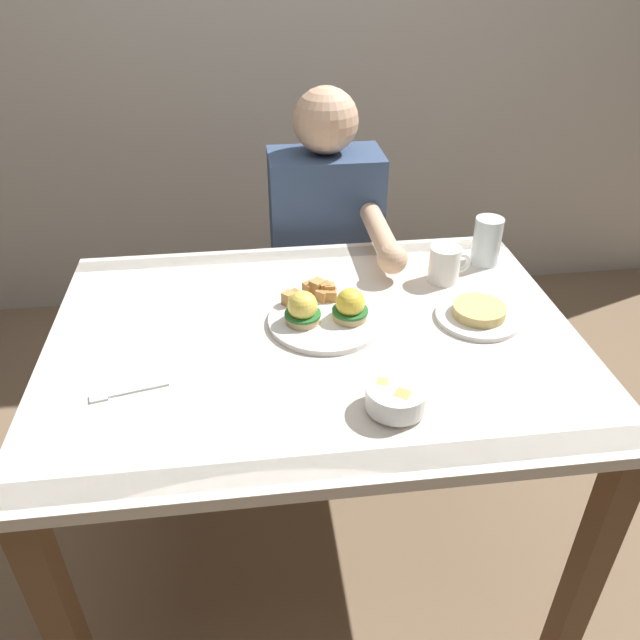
{
  "coord_description": "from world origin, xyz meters",
  "views": [
    {
      "loc": [
        -0.13,
        -1.15,
        1.54
      ],
      "look_at": [
        0.01,
        0.0,
        0.78
      ],
      "focal_mm": 34.89,
      "sensor_mm": 36.0,
      "label": 1
    }
  ],
  "objects_px": {
    "eggs_benedict_plate": "(325,312)",
    "coffee_mug": "(445,263)",
    "dining_table": "(314,372)",
    "water_glass_near": "(487,243)",
    "fork": "(124,392)",
    "diner_person": "(327,249)",
    "fruit_bowl": "(396,398)",
    "side_plate": "(479,314)"
  },
  "relations": [
    {
      "from": "eggs_benedict_plate",
      "to": "fork",
      "type": "relative_size",
      "value": 1.74
    },
    {
      "from": "coffee_mug",
      "to": "water_glass_near",
      "type": "bearing_deg",
      "value": 30.45
    },
    {
      "from": "dining_table",
      "to": "side_plate",
      "type": "bearing_deg",
      "value": 2.64
    },
    {
      "from": "dining_table",
      "to": "fruit_bowl",
      "type": "height_order",
      "value": "fruit_bowl"
    },
    {
      "from": "fork",
      "to": "diner_person",
      "type": "distance_m",
      "value": 0.92
    },
    {
      "from": "diner_person",
      "to": "coffee_mug",
      "type": "bearing_deg",
      "value": -57.5
    },
    {
      "from": "side_plate",
      "to": "diner_person",
      "type": "bearing_deg",
      "value": 115.54
    },
    {
      "from": "dining_table",
      "to": "fork",
      "type": "bearing_deg",
      "value": -158.82
    },
    {
      "from": "eggs_benedict_plate",
      "to": "diner_person",
      "type": "bearing_deg",
      "value": 81.56
    },
    {
      "from": "coffee_mug",
      "to": "water_glass_near",
      "type": "xyz_separation_m",
      "value": [
        0.14,
        0.08,
        0.01
      ]
    },
    {
      "from": "fruit_bowl",
      "to": "diner_person",
      "type": "relative_size",
      "value": 0.11
    },
    {
      "from": "fork",
      "to": "diner_person",
      "type": "relative_size",
      "value": 0.14
    },
    {
      "from": "eggs_benedict_plate",
      "to": "diner_person",
      "type": "height_order",
      "value": "diner_person"
    },
    {
      "from": "fork",
      "to": "side_plate",
      "type": "xyz_separation_m",
      "value": [
        0.79,
        0.17,
        0.01
      ]
    },
    {
      "from": "eggs_benedict_plate",
      "to": "coffee_mug",
      "type": "distance_m",
      "value": 0.37
    },
    {
      "from": "dining_table",
      "to": "eggs_benedict_plate",
      "type": "bearing_deg",
      "value": 58.41
    },
    {
      "from": "fruit_bowl",
      "to": "coffee_mug",
      "type": "bearing_deg",
      "value": 63.44
    },
    {
      "from": "fruit_bowl",
      "to": "water_glass_near",
      "type": "bearing_deg",
      "value": 56.0
    },
    {
      "from": "dining_table",
      "to": "coffee_mug",
      "type": "relative_size",
      "value": 10.77
    },
    {
      "from": "fruit_bowl",
      "to": "water_glass_near",
      "type": "relative_size",
      "value": 0.92
    },
    {
      "from": "eggs_benedict_plate",
      "to": "fork",
      "type": "height_order",
      "value": "eggs_benedict_plate"
    },
    {
      "from": "dining_table",
      "to": "fruit_bowl",
      "type": "bearing_deg",
      "value": -65.16
    },
    {
      "from": "fork",
      "to": "diner_person",
      "type": "height_order",
      "value": "diner_person"
    },
    {
      "from": "dining_table",
      "to": "fork",
      "type": "distance_m",
      "value": 0.44
    },
    {
      "from": "fruit_bowl",
      "to": "fork",
      "type": "xyz_separation_m",
      "value": [
        -0.53,
        0.11,
        -0.03
      ]
    },
    {
      "from": "eggs_benedict_plate",
      "to": "fruit_bowl",
      "type": "xyz_separation_m",
      "value": [
        0.09,
        -0.32,
        0.0
      ]
    },
    {
      "from": "fruit_bowl",
      "to": "dining_table",
      "type": "bearing_deg",
      "value": 114.84
    },
    {
      "from": "side_plate",
      "to": "diner_person",
      "type": "relative_size",
      "value": 0.18
    },
    {
      "from": "diner_person",
      "to": "water_glass_near",
      "type": "bearing_deg",
      "value": -38.76
    },
    {
      "from": "dining_table",
      "to": "coffee_mug",
      "type": "xyz_separation_m",
      "value": [
        0.36,
        0.21,
        0.16
      ]
    },
    {
      "from": "eggs_benedict_plate",
      "to": "coffee_mug",
      "type": "bearing_deg",
      "value": 25.15
    },
    {
      "from": "dining_table",
      "to": "water_glass_near",
      "type": "height_order",
      "value": "water_glass_near"
    },
    {
      "from": "fork",
      "to": "coffee_mug",
      "type": "bearing_deg",
      "value": 25.38
    },
    {
      "from": "coffee_mug",
      "to": "eggs_benedict_plate",
      "type": "bearing_deg",
      "value": -154.85
    },
    {
      "from": "eggs_benedict_plate",
      "to": "diner_person",
      "type": "relative_size",
      "value": 0.24
    },
    {
      "from": "dining_table",
      "to": "fruit_bowl",
      "type": "xyz_separation_m",
      "value": [
        0.13,
        -0.27,
        0.14
      ]
    },
    {
      "from": "coffee_mug",
      "to": "water_glass_near",
      "type": "height_order",
      "value": "water_glass_near"
    },
    {
      "from": "eggs_benedict_plate",
      "to": "diner_person",
      "type": "xyz_separation_m",
      "value": [
        0.08,
        0.55,
        -0.12
      ]
    },
    {
      "from": "dining_table",
      "to": "water_glass_near",
      "type": "distance_m",
      "value": 0.6
    },
    {
      "from": "side_plate",
      "to": "diner_person",
      "type": "distance_m",
      "value": 0.65
    },
    {
      "from": "coffee_mug",
      "to": "diner_person",
      "type": "height_order",
      "value": "diner_person"
    },
    {
      "from": "eggs_benedict_plate",
      "to": "fruit_bowl",
      "type": "bearing_deg",
      "value": -73.8
    }
  ]
}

